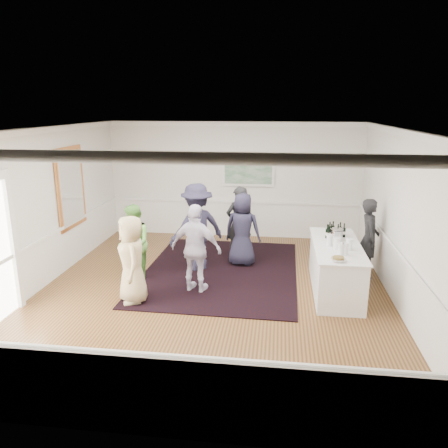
# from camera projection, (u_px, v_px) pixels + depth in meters

# --- Properties ---
(floor) EXTENTS (8.00, 8.00, 0.00)m
(floor) POSITION_uv_depth(u_px,v_px,m) (212.00, 292.00, 8.73)
(floor) COLOR brown
(floor) RESTS_ON ground
(ceiling) EXTENTS (7.00, 8.00, 0.02)m
(ceiling) POSITION_uv_depth(u_px,v_px,m) (211.00, 129.00, 7.90)
(ceiling) COLOR white
(ceiling) RESTS_ON wall_back
(wall_left) EXTENTS (0.02, 8.00, 3.20)m
(wall_left) POSITION_uv_depth(u_px,v_px,m) (40.00, 209.00, 8.74)
(wall_left) COLOR white
(wall_left) RESTS_ON floor
(wall_right) EXTENTS (0.02, 8.00, 3.20)m
(wall_right) POSITION_uv_depth(u_px,v_px,m) (403.00, 220.00, 7.89)
(wall_right) COLOR white
(wall_right) RESTS_ON floor
(wall_back) EXTENTS (7.00, 0.02, 3.20)m
(wall_back) POSITION_uv_depth(u_px,v_px,m) (234.00, 180.00, 12.14)
(wall_back) COLOR white
(wall_back) RESTS_ON floor
(wall_front) EXTENTS (7.00, 0.02, 3.20)m
(wall_front) POSITION_uv_depth(u_px,v_px,m) (152.00, 307.00, 4.49)
(wall_front) COLOR white
(wall_front) RESTS_ON floor
(wainscoting) EXTENTS (7.00, 8.00, 1.00)m
(wainscoting) POSITION_uv_depth(u_px,v_px,m) (212.00, 269.00, 8.60)
(wainscoting) COLOR white
(wainscoting) RESTS_ON floor
(mirror) EXTENTS (0.05, 1.25, 1.85)m
(mirror) POSITION_uv_depth(u_px,v_px,m) (71.00, 188.00, 9.93)
(mirror) COLOR #D4813E
(mirror) RESTS_ON wall_left
(landscape_painting) EXTENTS (1.44, 0.06, 0.66)m
(landscape_painting) POSITION_uv_depth(u_px,v_px,m) (248.00, 174.00, 12.00)
(landscape_painting) COLOR white
(landscape_painting) RESTS_ON wall_back
(area_rug) EXTENTS (3.42, 4.45, 0.02)m
(area_rug) POSITION_uv_depth(u_px,v_px,m) (221.00, 271.00, 9.82)
(area_rug) COLOR black
(area_rug) RESTS_ON floor
(serving_table) EXTENTS (0.91, 2.41, 0.97)m
(serving_table) POSITION_uv_depth(u_px,v_px,m) (335.00, 267.00, 8.69)
(serving_table) COLOR silver
(serving_table) RESTS_ON floor
(bartender) EXTENTS (0.46, 0.66, 1.73)m
(bartender) POSITION_uv_depth(u_px,v_px,m) (369.00, 238.00, 9.32)
(bartender) COLOR black
(bartender) RESTS_ON floor
(guest_tan) EXTENTS (0.84, 0.97, 1.68)m
(guest_tan) POSITION_uv_depth(u_px,v_px,m) (132.00, 260.00, 8.11)
(guest_tan) COLOR tan
(guest_tan) RESTS_ON floor
(guest_green) EXTENTS (0.95, 1.00, 1.63)m
(guest_green) POSITION_uv_depth(u_px,v_px,m) (134.00, 243.00, 9.18)
(guest_green) COLOR #60A441
(guest_green) RESTS_ON floor
(guest_lilac) EXTENTS (1.12, 0.66, 1.78)m
(guest_lilac) POSITION_uv_depth(u_px,v_px,m) (196.00, 249.00, 8.56)
(guest_lilac) COLOR silver
(guest_lilac) RESTS_ON floor
(guest_dark_a) EXTENTS (1.46, 1.34, 1.97)m
(guest_dark_a) POSITION_uv_depth(u_px,v_px,m) (197.00, 227.00, 9.73)
(guest_dark_a) COLOR #1E1C2F
(guest_dark_a) RESTS_ON floor
(guest_dark_b) EXTENTS (0.78, 0.70, 1.79)m
(guest_dark_b) POSITION_uv_depth(u_px,v_px,m) (239.00, 224.00, 10.36)
(guest_dark_b) COLOR black
(guest_dark_b) RESTS_ON floor
(guest_navy) EXTENTS (0.91, 0.67, 1.70)m
(guest_navy) POSITION_uv_depth(u_px,v_px,m) (243.00, 229.00, 10.04)
(guest_navy) COLOR #1E1C2F
(guest_navy) RESTS_ON floor
(wine_bottles) EXTENTS (0.42, 0.34, 0.31)m
(wine_bottles) POSITION_uv_depth(u_px,v_px,m) (334.00, 230.00, 9.01)
(wine_bottles) COLOR black
(wine_bottles) RESTS_ON serving_table
(juice_pitchers) EXTENTS (0.45, 0.66, 0.24)m
(juice_pitchers) POSITION_uv_depth(u_px,v_px,m) (340.00, 245.00, 8.15)
(juice_pitchers) COLOR #75BB42
(juice_pitchers) RESTS_ON serving_table
(ice_bucket) EXTENTS (0.26, 0.26, 0.25)m
(ice_bucket) POSITION_uv_depth(u_px,v_px,m) (336.00, 235.00, 8.77)
(ice_bucket) COLOR silver
(ice_bucket) RESTS_ON serving_table
(nut_bowl) EXTENTS (0.26, 0.26, 0.07)m
(nut_bowl) POSITION_uv_depth(u_px,v_px,m) (338.00, 259.00, 7.63)
(nut_bowl) COLOR white
(nut_bowl) RESTS_ON serving_table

